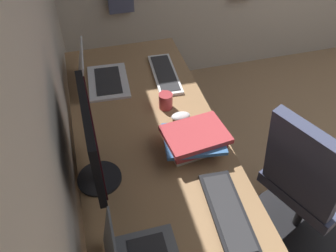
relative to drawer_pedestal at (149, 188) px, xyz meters
name	(u,v)px	position (x,y,z in m)	size (l,w,h in m)	color
wall_back	(27,140)	(-0.44, 0.42, 0.95)	(4.56, 0.10, 2.60)	beige
desk	(158,169)	(-0.14, -0.03, 0.32)	(2.19, 0.75, 0.73)	#936D47
drawer_pedestal	(149,188)	(0.00, 0.00, 0.00)	(0.40, 0.51, 0.69)	#936D47
monitor_primary	(92,141)	(-0.17, 0.25, 0.63)	(0.47, 0.20, 0.44)	black
laptop_leftmost	(98,76)	(0.55, 0.17, 0.44)	(0.36, 0.31, 0.23)	silver
keyboard_main	(228,213)	(-0.49, -0.24, 0.39)	(0.43, 0.16, 0.02)	black
keyboard_spare	(165,74)	(0.53, -0.24, 0.39)	(0.43, 0.16, 0.02)	silver
mouse_spare	(181,116)	(0.12, -0.22, 0.40)	(0.06, 0.10, 0.03)	silver
book_stack_near	(195,139)	(-0.10, -0.22, 0.44)	(0.27, 0.32, 0.11)	beige
coffee_mug	(166,100)	(0.24, -0.16, 0.43)	(0.12, 0.08, 0.09)	#A53338
office_chair	(306,190)	(-0.31, -0.80, 0.11)	(0.57, 0.61, 0.97)	#383D56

